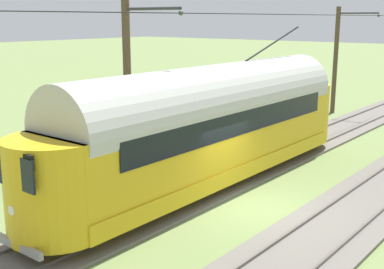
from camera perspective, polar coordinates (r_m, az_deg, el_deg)
name	(u,v)px	position (r m, az deg, el deg)	size (l,w,h in m)	color
ground_plane	(257,208)	(16.20, 7.37, -8.32)	(220.00, 220.00, 0.00)	olive
track_streetcar_siding	(338,224)	(15.41, 16.19, -9.69)	(2.80, 80.00, 0.18)	#666059
track_adjacent_siding	(200,188)	(17.77, 0.87, -6.07)	(2.80, 80.00, 0.18)	#666059
vintage_streetcar	(213,123)	(17.77, 2.38, 1.28)	(2.65, 16.04, 5.36)	gold
catenary_pole_foreground	(337,58)	(32.92, 16.09, 8.30)	(2.68, 0.28, 6.58)	#4C3D28
catenary_pole_mid_near	(129,89)	(17.82, -7.14, 5.09)	(2.68, 0.28, 6.58)	#4C3D28
overhead_wire_run	(193,13)	(16.59, 0.16, 13.60)	(2.47, 39.98, 0.18)	black
spare_tie_stack	(221,133)	(25.14, 3.34, 0.14)	(2.40, 2.40, 0.54)	#382819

